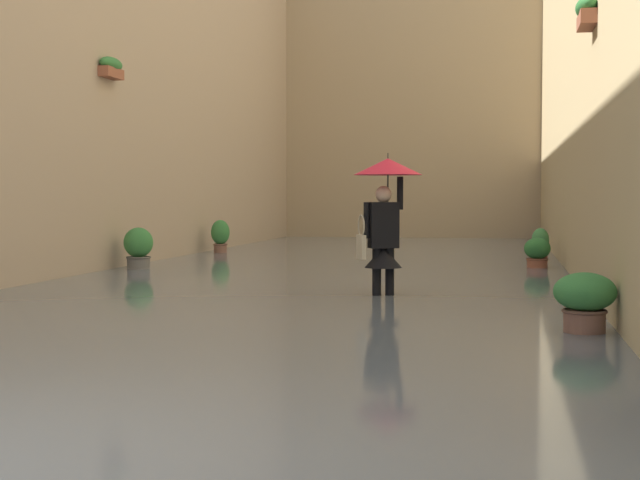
{
  "coord_description": "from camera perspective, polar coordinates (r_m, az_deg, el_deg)",
  "views": [
    {
      "loc": [
        -2.95,
        3.93,
        1.5
      ],
      "look_at": [
        -0.54,
        -8.24,
        0.93
      ],
      "focal_mm": 52.68,
      "sensor_mm": 36.0,
      "label": 1
    }
  ],
  "objects": [
    {
      "name": "potted_plant_far_left",
      "position": [
        17.7,
        13.06,
        -0.92
      ],
      "size": [
        0.48,
        0.48,
        0.74
      ],
      "color": "#9E563D",
      "rests_on": "ground_plane"
    },
    {
      "name": "building_facade_far",
      "position": [
        30.95,
        5.71,
        9.59
      ],
      "size": [
        11.65,
        1.8,
        10.48
      ],
      "primitive_type": "cube",
      "color": "tan",
      "rests_on": "ground_plane"
    },
    {
      "name": "potted_plant_near_right",
      "position": [
        21.97,
        -6.07,
        0.15
      ],
      "size": [
        0.43,
        0.43,
        0.95
      ],
      "color": "brown",
      "rests_on": "ground_plane"
    },
    {
      "name": "ground_plane",
      "position": [
        17.13,
        1.22,
        -2.36
      ],
      "size": [
        64.39,
        64.39,
        0.0
      ],
      "primitive_type": "plane",
      "color": "gray"
    },
    {
      "name": "flood_water",
      "position": [
        17.12,
        1.22,
        -2.04
      ],
      "size": [
        8.85,
        31.76,
        0.19
      ],
      "primitive_type": "cube",
      "color": "slate",
      "rests_on": "ground_plane"
    },
    {
      "name": "person_wading",
      "position": [
        12.49,
        3.98,
        2.18
      ],
      "size": [
        0.91,
        0.91,
        2.08
      ],
      "color": "#2D2319",
      "rests_on": "ground_plane"
    },
    {
      "name": "potted_plant_near_left",
      "position": [
        9.42,
        15.78,
        -3.79
      ],
      "size": [
        0.6,
        0.6,
        0.77
      ],
      "color": "brown",
      "rests_on": "ground_plane"
    },
    {
      "name": "potted_plant_far_right",
      "position": [
        17.32,
        -10.97,
        -0.64
      ],
      "size": [
        0.53,
        0.53,
        0.94
      ],
      "color": "#66605B",
      "rests_on": "ground_plane"
    },
    {
      "name": "potted_plant_mid_left",
      "position": [
        19.62,
        13.24,
        -0.45
      ],
      "size": [
        0.35,
        0.35,
        0.86
      ],
      "color": "#9E563D",
      "rests_on": "ground_plane"
    },
    {
      "name": "building_facade_right",
      "position": [
        18.84,
        -14.07,
        12.58
      ],
      "size": [
        2.04,
        29.76,
        9.55
      ],
      "color": "tan",
      "rests_on": "ground_plane"
    }
  ]
}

